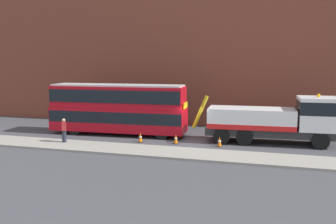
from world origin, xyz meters
name	(u,v)px	position (x,y,z in m)	size (l,w,h in m)	color
ground_plane	(194,141)	(0.00, 0.00, 0.00)	(120.00, 120.00, 0.00)	#424247
near_kerb	(181,153)	(0.00, -4.20, 0.07)	(60.00, 2.80, 0.15)	gray
building_facade	(210,37)	(0.00, 6.86, 8.07)	(60.00, 1.50, 16.00)	brown
recovery_tow_truck	(276,120)	(5.86, 0.60, 1.76)	(10.19, 3.03, 3.67)	#2D2D2D
double_decker_bus	(118,107)	(-6.38, 0.58, 2.23)	(11.13, 3.03, 4.06)	#B70C19
pedestrian_onlooker	(64,131)	(-8.71, -3.67, 0.99)	(0.41, 0.47, 1.71)	#232333
traffic_cone_near_bus	(140,138)	(-3.69, -1.59, 0.34)	(0.36, 0.36, 0.72)	orange
traffic_cone_midway	(176,139)	(-1.06, -1.38, 0.34)	(0.36, 0.36, 0.72)	orange
traffic_cone_near_truck	(219,142)	(2.09, -1.42, 0.34)	(0.36, 0.36, 0.72)	orange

